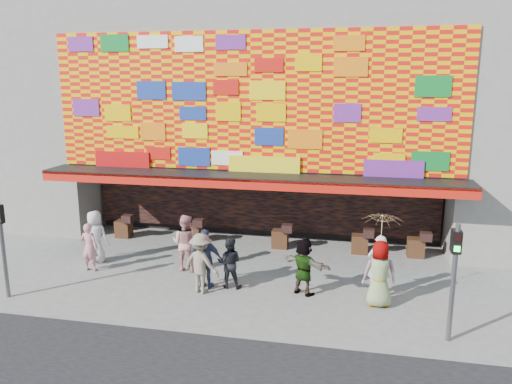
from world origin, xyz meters
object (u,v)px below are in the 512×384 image
Objects in this scene: ped_c at (229,263)px; ped_a at (95,237)px; ped_h at (379,265)px; ped_g at (380,274)px; ped_e at (206,259)px; ped_d at (201,263)px; ped_i at (185,243)px; ped_f at (304,266)px; signal_right at (454,270)px; ped_b at (89,247)px; parasol at (382,232)px; signal_left at (2,237)px.

ped_a is at bearing -17.11° from ped_c.
ped_h is at bearing 175.24° from ped_a.
ped_e is at bearing -11.32° from ped_g.
ped_c is 0.92m from ped_d.
ped_i is at bearing -44.18° from ped_e.
ped_i is at bearing 179.43° from ped_a.
ped_e is 1.00× the size of ped_h.
ped_a is 7.58m from ped_f.
ped_b is at bearing 167.61° from signal_right.
signal_right is 11.80m from ped_a.
parasol is (0.00, 0.00, 1.25)m from ped_g.
ped_c is 0.83× the size of ped_i.
ped_f is (3.01, 0.16, -0.07)m from ped_e.
ped_c is 0.74m from ped_e.
ped_g reaches higher than ped_i.
ped_c is at bearing 153.12° from ped_i.
ped_g is 0.98× the size of parasol.
ped_g reaches higher than ped_d.
ped_i is (3.12, 0.75, 0.13)m from ped_b.
ped_f is (-3.83, 2.03, -0.99)m from signal_right.
ped_f is (2.31, -0.03, 0.08)m from ped_c.
ped_g is at bearing 86.14° from ped_h.
ped_i is (-1.10, 1.67, 0.03)m from ped_d.
ped_f is (7.27, -0.41, 0.04)m from ped_b.
ped_i is 6.63m from parasol.
signal_right reaches higher than ped_e.
ped_e is at bearing 164.74° from signal_right.
ped_e is at bearing 135.36° from ped_i.
signal_right is 3.05m from ped_h.
ped_b is 9.46m from ped_h.
ped_g is at bearing -177.19° from ped_e.
ped_b is 4.33m from ped_d.
parasol reaches higher than ped_f.
ped_b is 0.84× the size of parasol.
ped_g is (5.19, -0.22, 0.03)m from ped_e.
ped_i is at bearing -37.59° from ped_d.
signal_right reaches higher than ped_d.
signal_left is 1.52× the size of parasol.
ped_c is (-6.14, 2.06, -1.06)m from signal_right.
parasol is (9.67, -1.58, 1.28)m from ped_a.
signal_right is 1.80× the size of ped_b.
signal_left is at bearing 34.29° from ped_d.
ped_e is (5.56, 1.87, -0.92)m from signal_left.
ped_e reaches higher than ped_d.
signal_right is (12.40, 0.00, 0.00)m from signal_left.
signal_right is 1.88× the size of ped_c.
signal_left is 2.95m from ped_b.
ped_g is 1.03× the size of ped_h.
ped_d is (-0.73, -0.54, 0.13)m from ped_c.
ped_i is (-6.33, 1.54, -0.01)m from ped_g.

